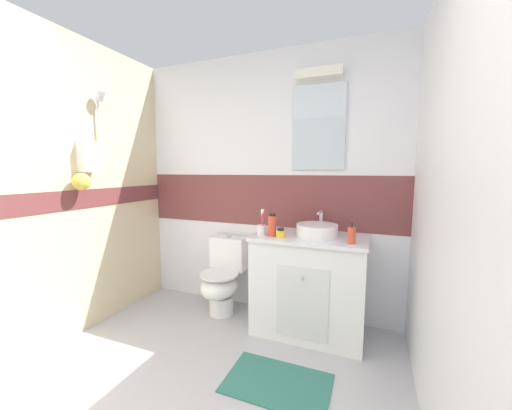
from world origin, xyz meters
TOP-DOWN VIEW (x-y plane):
  - ground_plane at (0.00, 1.20)m, footprint 3.20×3.48m
  - wall_back_tiled at (0.01, 2.45)m, footprint 3.20×0.20m
  - wall_left_shower_alcove at (-1.35, 1.20)m, footprint 0.26×3.48m
  - wall_right_plain at (1.35, 1.20)m, footprint 0.10×3.48m
  - vanity_cabinet at (0.52, 2.13)m, footprint 0.93×0.56m
  - sink_basin at (0.57, 2.12)m, footprint 0.34×0.38m
  - toilet at (-0.34, 2.15)m, footprint 0.37×0.50m
  - toothbrush_cup at (0.13, 1.98)m, footprint 0.07×0.07m
  - soap_dispenser at (0.86, 1.97)m, footprint 0.06×0.06m
  - mouthwash_bottle at (0.22, 1.99)m, footprint 0.07×0.07m
  - hair_gel_jar at (0.31, 1.97)m, footprint 0.08×0.08m
  - bath_mat at (0.46, 1.41)m, footprint 0.68×0.44m

SIDE VIEW (x-z plane):
  - ground_plane at x=0.00m, z-range -0.04..0.00m
  - bath_mat at x=0.46m, z-range 0.00..0.01m
  - toilet at x=-0.34m, z-range -0.02..0.72m
  - vanity_cabinet at x=0.52m, z-range 0.00..0.85m
  - hair_gel_jar at x=0.31m, z-range 0.85..0.92m
  - sink_basin at x=0.57m, z-range 0.81..1.00m
  - toothbrush_cup at x=0.13m, z-range 0.79..1.02m
  - soap_dispenser at x=0.86m, z-range 0.83..1.00m
  - mouthwash_bottle at x=0.22m, z-range 0.85..1.04m
  - wall_right_plain at x=1.35m, z-range 0.00..2.50m
  - wall_left_shower_alcove at x=-1.35m, z-range 0.00..2.50m
  - wall_back_tiled at x=0.01m, z-range 0.01..2.51m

